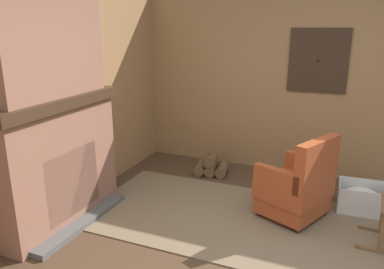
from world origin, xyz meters
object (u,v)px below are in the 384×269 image
laundry_basket (361,198)px  firewood_stack (211,167)px  armchair (297,188)px  storage_case (78,84)px  oil_lamp_vase (24,91)px

laundry_basket → firewood_stack: bearing=168.9°
armchair → storage_case: size_ratio=3.67×
storage_case → oil_lamp_vase: bearing=-90.0°
laundry_basket → storage_case: size_ratio=1.97×
laundry_basket → oil_lamp_vase: size_ratio=1.64×
armchair → firewood_stack: size_ratio=1.85×
armchair → oil_lamp_vase: bearing=53.9°
oil_lamp_vase → storage_case: bearing=90.0°
armchair → firewood_stack: bearing=-8.9°
firewood_stack → storage_case: size_ratio=1.98×
firewood_stack → storage_case: bearing=-126.5°
firewood_stack → storage_case: 2.17m
armchair → storage_case: 2.60m
armchair → firewood_stack: (-1.26, 0.81, -0.24)m
armchair → oil_lamp_vase: 2.88m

